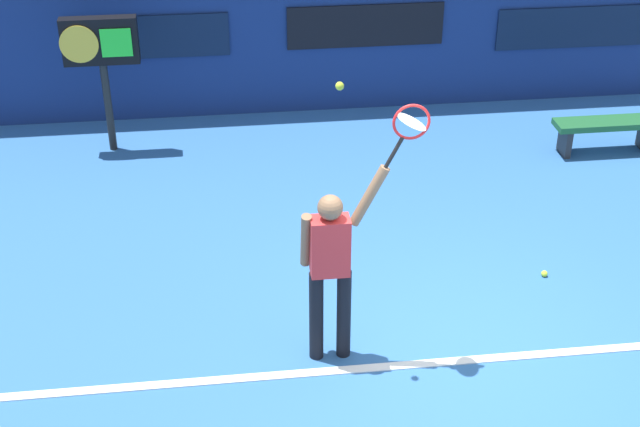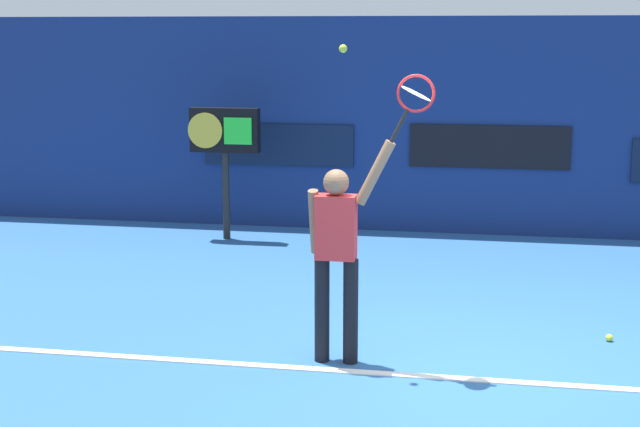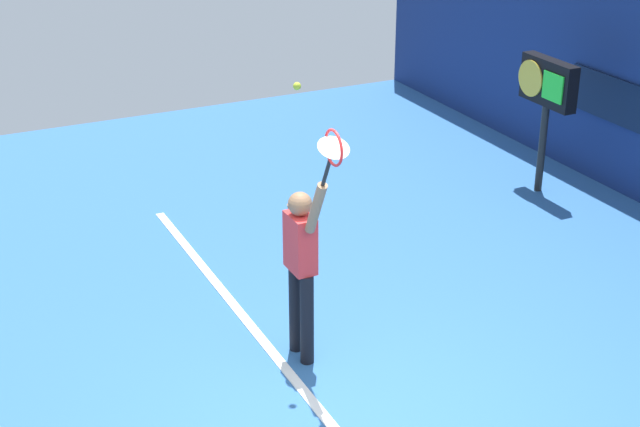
# 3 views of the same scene
# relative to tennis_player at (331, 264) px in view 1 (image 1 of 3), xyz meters

# --- Properties ---
(ground_plane) EXTENTS (18.00, 18.00, 0.00)m
(ground_plane) POSITION_rel_tennis_player_xyz_m (1.22, -0.12, -1.01)
(ground_plane) COLOR #2D609E
(back_wall) EXTENTS (18.00, 0.20, 3.03)m
(back_wall) POSITION_rel_tennis_player_xyz_m (1.22, 5.62, 0.50)
(back_wall) COLOR navy
(back_wall) RESTS_ON ground_plane
(sponsor_banner_center) EXTENTS (2.20, 0.03, 0.60)m
(sponsor_banner_center) POSITION_rel_tennis_player_xyz_m (1.22, 5.50, 0.24)
(sponsor_banner_center) COLOR black
(sponsor_banner_portside) EXTENTS (2.20, 0.03, 0.60)m
(sponsor_banner_portside) POSITION_rel_tennis_player_xyz_m (-1.78, 5.50, 0.20)
(sponsor_banner_portside) COLOR #0C1933
(sponsor_banner_starboard) EXTENTS (2.20, 0.03, 0.60)m
(sponsor_banner_starboard) POSITION_rel_tennis_player_xyz_m (4.22, 5.50, 0.09)
(sponsor_banner_starboard) COLOR #0C1933
(court_baseline) EXTENTS (10.00, 0.10, 0.01)m
(court_baseline) POSITION_rel_tennis_player_xyz_m (1.22, -0.24, -1.00)
(court_baseline) COLOR white
(court_baseline) RESTS_ON ground_plane
(tennis_player) EXTENTS (0.74, 0.31, 1.95)m
(tennis_player) POSITION_rel_tennis_player_xyz_m (0.00, 0.00, 0.00)
(tennis_player) COLOR black
(tennis_player) RESTS_ON ground_plane
(tennis_racket) EXTENTS (0.42, 0.27, 0.62)m
(tennis_racket) POSITION_rel_tennis_player_xyz_m (0.63, -0.00, 1.29)
(tennis_racket) COLOR black
(tennis_ball) EXTENTS (0.07, 0.07, 0.07)m
(tennis_ball) POSITION_rel_tennis_player_xyz_m (0.05, -0.05, 1.68)
(tennis_ball) COLOR #CCE033
(scoreboard_clock) EXTENTS (0.96, 0.20, 1.81)m
(scoreboard_clock) POSITION_rel_tennis_player_xyz_m (-2.31, 4.59, 0.41)
(scoreboard_clock) COLOR black
(scoreboard_clock) RESTS_ON ground_plane
(court_bench) EXTENTS (1.40, 0.36, 0.45)m
(court_bench) POSITION_rel_tennis_player_xyz_m (4.15, 3.73, -0.67)
(court_bench) COLOR #1E592D
(court_bench) RESTS_ON ground_plane
(spare_ball) EXTENTS (0.07, 0.07, 0.07)m
(spare_ball) POSITION_rel_tennis_player_xyz_m (2.40, 1.00, -0.98)
(spare_ball) COLOR #CCE033
(spare_ball) RESTS_ON ground_plane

